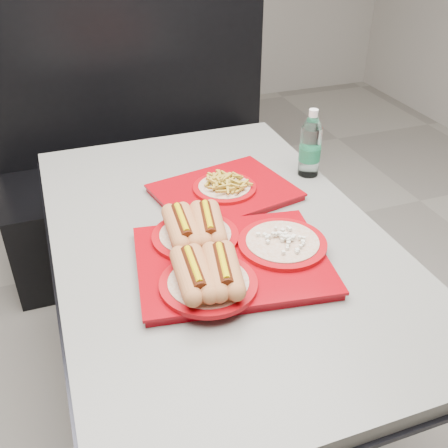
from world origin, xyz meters
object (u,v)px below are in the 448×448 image
object	(u,v)px
water_bottle	(310,147)
booth_bench	(144,173)
tray_near	(224,254)
tray_far	(224,189)
diner_table	(217,277)

from	to	relation	value
water_bottle	booth_bench	bearing A→B (deg)	115.11
booth_bench	tray_near	size ratio (longest dim) A/B	2.55
tray_far	diner_table	bearing A→B (deg)	-115.72
booth_bench	water_bottle	distance (m)	1.05
diner_table	booth_bench	size ratio (longest dim) A/B	1.05
booth_bench	tray_far	world-z (taller)	booth_bench
diner_table	water_bottle	xyz separation A→B (m)	(0.41, 0.23, 0.26)
tray_far	water_bottle	xyz separation A→B (m)	(0.32, 0.04, 0.08)
booth_bench	tray_far	bearing A→B (deg)	-84.42
diner_table	tray_far	xyz separation A→B (m)	(0.09, 0.18, 0.19)
diner_table	water_bottle	world-z (taller)	water_bottle
diner_table	water_bottle	bearing A→B (deg)	29.44
diner_table	tray_far	size ratio (longest dim) A/B	3.06
tray_near	tray_far	size ratio (longest dim) A/B	1.14
booth_bench	tray_far	size ratio (longest dim) A/B	2.91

